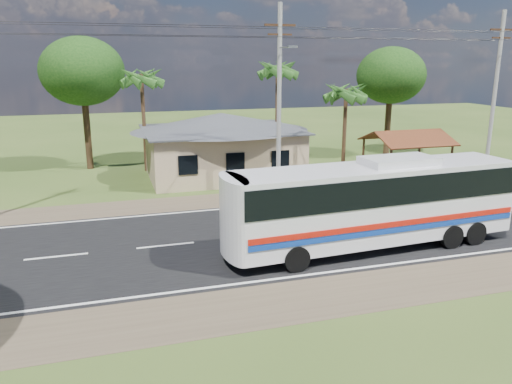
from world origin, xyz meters
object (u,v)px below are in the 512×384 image
Objects in this scene: waiting_shed at (407,139)px; coach_bus at (375,198)px; person at (500,176)px; motorcycle at (302,182)px.

coach_bus reaches higher than waiting_shed.
coach_bus is at bearing -128.13° from waiting_shed.
coach_bus is at bearing 6.38° from person.
coach_bus reaches higher than motorcycle.
person is (4.00, -4.41, -1.89)m from waiting_shed.
person is (12.84, 6.86, -1.41)m from coach_bus.
motorcycle is at bearing -39.42° from person.
coach_bus is 8.40× the size of motorcycle.
waiting_shed is 14.33m from coach_bus.
coach_bus is 14.63m from person.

